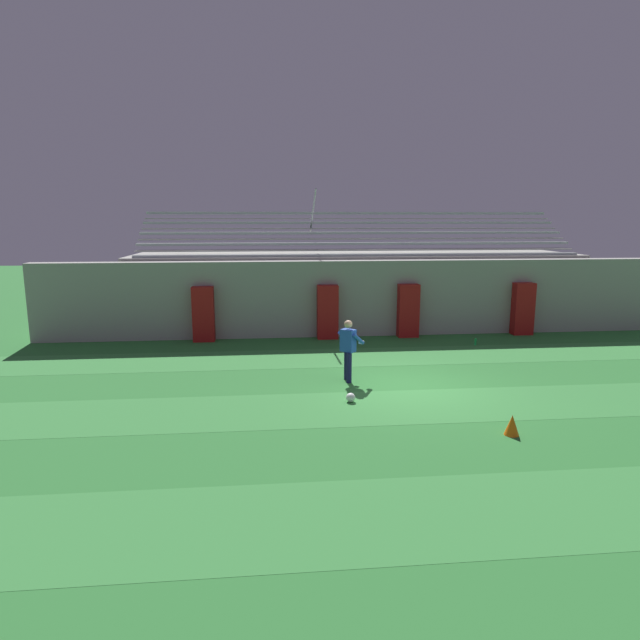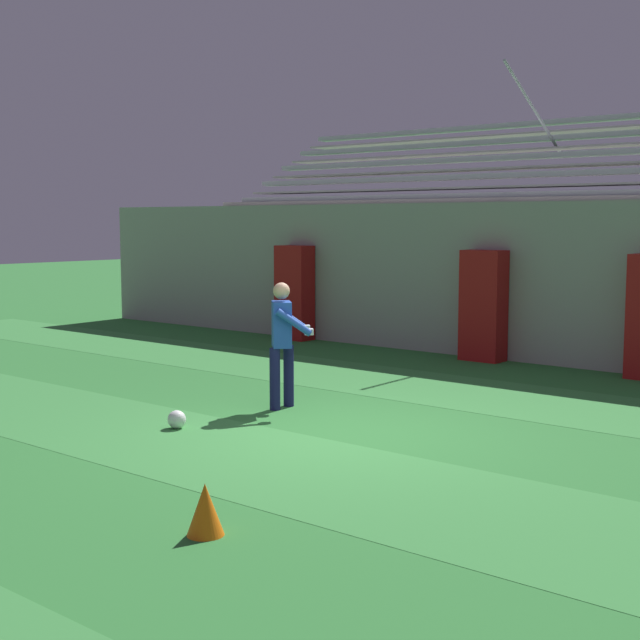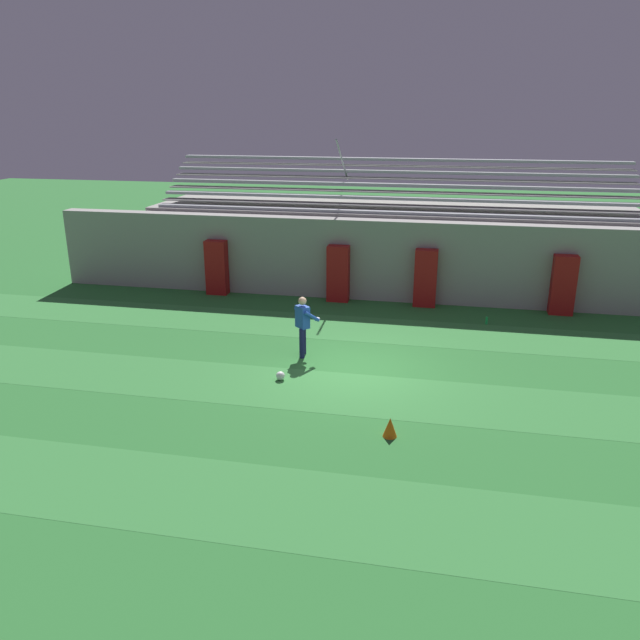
% 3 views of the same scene
% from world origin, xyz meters
% --- Properties ---
extents(ground_plane, '(80.00, 80.00, 0.00)m').
position_xyz_m(ground_plane, '(0.00, 0.00, 0.00)').
color(ground_plane, '#2D7533').
extents(turf_stripe_near, '(28.00, 2.29, 0.01)m').
position_xyz_m(turf_stripe_near, '(0.00, -6.00, 0.00)').
color(turf_stripe_near, '#38843D').
rests_on(turf_stripe_near, ground).
extents(turf_stripe_mid, '(28.00, 2.29, 0.01)m').
position_xyz_m(turf_stripe_mid, '(0.00, -1.41, 0.00)').
color(turf_stripe_mid, '#38843D').
rests_on(turf_stripe_mid, ground).
extents(turf_stripe_far, '(28.00, 2.29, 0.01)m').
position_xyz_m(turf_stripe_far, '(0.00, 3.18, 0.00)').
color(turf_stripe_far, '#38843D').
rests_on(turf_stripe_far, ground).
extents(back_wall, '(24.00, 0.60, 2.80)m').
position_xyz_m(back_wall, '(0.00, 6.50, 1.40)').
color(back_wall, '#999691').
rests_on(back_wall, ground).
extents(padding_pillar_gate_left, '(0.75, 0.44, 1.96)m').
position_xyz_m(padding_pillar_gate_left, '(-1.50, 5.95, 0.98)').
color(padding_pillar_gate_left, maroon).
rests_on(padding_pillar_gate_left, ground).
extents(padding_pillar_gate_right, '(0.75, 0.44, 1.96)m').
position_xyz_m(padding_pillar_gate_right, '(1.50, 5.95, 0.98)').
color(padding_pillar_gate_right, maroon).
rests_on(padding_pillar_gate_right, ground).
extents(padding_pillar_far_left, '(0.75, 0.44, 1.96)m').
position_xyz_m(padding_pillar_far_left, '(-5.93, 5.95, 0.98)').
color(padding_pillar_far_left, maroon).
rests_on(padding_pillar_far_left, ground).
extents(padding_pillar_far_right, '(0.75, 0.44, 1.96)m').
position_xyz_m(padding_pillar_far_right, '(5.91, 5.95, 0.98)').
color(padding_pillar_far_right, maroon).
rests_on(padding_pillar_far_right, ground).
extents(bleacher_stand, '(18.00, 4.05, 5.43)m').
position_xyz_m(bleacher_stand, '(-0.00, 8.84, 1.50)').
color(bleacher_stand, '#999691').
rests_on(bleacher_stand, ground).
extents(goalkeeper, '(0.74, 0.74, 1.67)m').
position_xyz_m(goalkeeper, '(-1.53, 0.69, 0.95)').
color(goalkeeper, '#19194C').
rests_on(goalkeeper, ground).
extents(soccer_ball, '(0.22, 0.22, 0.22)m').
position_xyz_m(soccer_ball, '(-1.72, -1.00, 0.11)').
color(soccer_ball, white).
rests_on(soccer_ball, ground).
extents(traffic_cone, '(0.30, 0.30, 0.42)m').
position_xyz_m(traffic_cone, '(1.21, -3.28, 0.21)').
color(traffic_cone, orange).
rests_on(traffic_cone, ground).
extents(water_bottle, '(0.07, 0.07, 0.24)m').
position_xyz_m(water_bottle, '(3.50, 4.40, 0.12)').
color(water_bottle, green).
rests_on(water_bottle, ground).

